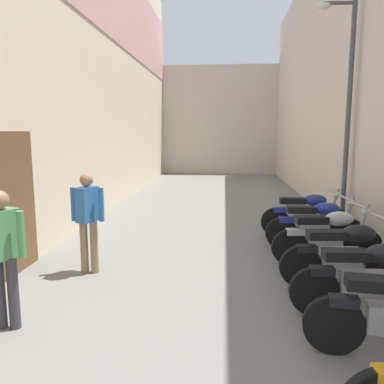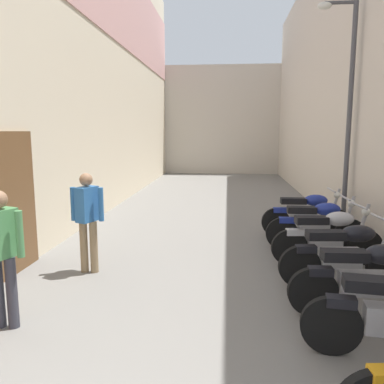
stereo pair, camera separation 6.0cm
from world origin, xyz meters
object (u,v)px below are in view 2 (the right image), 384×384
object	(u,v)px
motorcycle_fourth	(368,277)
pedestrian_further_down	(88,215)
motorcycle_sixth	(328,235)
motorcycle_seventh	(317,224)
pedestrian_mid_alley	(2,249)
street_lamp	(346,103)
motorcycle_fifth	(345,253)
motorcycle_eighth	(307,213)

from	to	relation	value
motorcycle_fourth	pedestrian_further_down	size ratio (longest dim) A/B	1.18
motorcycle_sixth	motorcycle_seventh	world-z (taller)	same
motorcycle_fourth	motorcycle_sixth	xyz separation A→B (m)	(-0.00, 1.85, 0.00)
pedestrian_mid_alley	pedestrian_further_down	distance (m)	1.80
motorcycle_fourth	street_lamp	distance (m)	4.46
motorcycle_fifth	street_lamp	bearing A→B (deg)	76.17
motorcycle_fifth	pedestrian_further_down	size ratio (longest dim) A/B	1.18
motorcycle_seventh	pedestrian_further_down	bearing A→B (deg)	-158.41
motorcycle_sixth	motorcycle_eighth	xyz separation A→B (m)	(0.00, 1.75, 0.00)
motorcycle_seventh	street_lamp	world-z (taller)	street_lamp
motorcycle_seventh	motorcycle_eighth	xyz separation A→B (m)	(-0.00, 0.93, 0.00)
motorcycle_fifth	motorcycle_sixth	bearing A→B (deg)	90.00
pedestrian_further_down	motorcycle_seventh	bearing A→B (deg)	21.59
motorcycle_fourth	pedestrian_mid_alley	distance (m)	4.20
motorcycle_eighth	motorcycle_seventh	bearing A→B (deg)	-90.00
motorcycle_fifth	motorcycle_seventh	xyz separation A→B (m)	(0.00, 1.75, 0.00)
motorcycle_eighth	pedestrian_mid_alley	xyz separation A→B (m)	(-4.14, -4.22, 0.42)
motorcycle_seventh	pedestrian_further_down	distance (m)	4.13
motorcycle_sixth	pedestrian_further_down	bearing A→B (deg)	-169.75
motorcycle_fourth	motorcycle_sixth	bearing A→B (deg)	90.00
motorcycle_fourth	motorcycle_sixth	size ratio (longest dim) A/B	1.00
motorcycle_seventh	pedestrian_mid_alley	size ratio (longest dim) A/B	1.18
motorcycle_seventh	pedestrian_further_down	world-z (taller)	pedestrian_further_down
pedestrian_mid_alley	motorcycle_eighth	bearing A→B (deg)	45.57
motorcycle_fifth	motorcycle_sixth	xyz separation A→B (m)	(-0.00, 0.93, 0.00)
motorcycle_seventh	pedestrian_mid_alley	distance (m)	5.30
motorcycle_fourth	motorcycle_seventh	bearing A→B (deg)	90.00
pedestrian_further_down	motorcycle_sixth	bearing A→B (deg)	10.25
motorcycle_seventh	street_lamp	xyz separation A→B (m)	(0.70, 1.10, 2.27)
motorcycle_seventh	motorcycle_sixth	bearing A→B (deg)	-90.00
pedestrian_mid_alley	pedestrian_further_down	bearing A→B (deg)	79.84
motorcycle_eighth	pedestrian_mid_alley	distance (m)	5.92
motorcycle_sixth	motorcycle_seventh	size ratio (longest dim) A/B	1.00
motorcycle_fourth	motorcycle_seventh	distance (m)	2.67
motorcycle_sixth	pedestrian_mid_alley	world-z (taller)	pedestrian_mid_alley
motorcycle_fifth	pedestrian_mid_alley	world-z (taller)	pedestrian_mid_alley
motorcycle_fourth	pedestrian_further_down	xyz separation A→B (m)	(-3.82, 1.16, 0.42)
motorcycle_sixth	motorcycle_seventh	xyz separation A→B (m)	(0.00, 0.82, 0.00)
street_lamp	motorcycle_eighth	bearing A→B (deg)	-166.55
motorcycle_seventh	motorcycle_eighth	world-z (taller)	same
motorcycle_sixth	pedestrian_further_down	distance (m)	3.90
street_lamp	motorcycle_fourth	bearing A→B (deg)	-100.54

